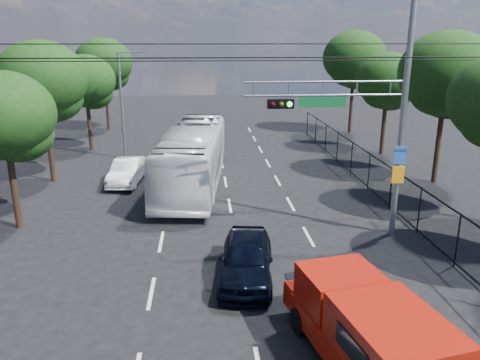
{
  "coord_description": "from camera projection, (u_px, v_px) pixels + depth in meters",
  "views": [
    {
      "loc": [
        -1.26,
        -9.44,
        7.74
      ],
      "look_at": [
        0.09,
        6.99,
        2.8
      ],
      "focal_mm": 35.0,
      "sensor_mm": 36.0,
      "label": 1
    }
  ],
  "objects": [
    {
      "name": "utility_wires",
      "position": [
        234.0,
        54.0,
        17.69
      ],
      "size": [
        22.0,
        5.04,
        0.74
      ],
      "color": "black",
      "rests_on": "ground"
    },
    {
      "name": "red_pickup",
      "position": [
        366.0,
        329.0,
        11.18
      ],
      "size": [
        3.04,
        5.9,
        2.1
      ],
      "color": "black",
      "rests_on": "ground"
    },
    {
      "name": "navy_hatchback",
      "position": [
        246.0,
        258.0,
        15.64
      ],
      "size": [
        2.29,
        4.52,
        1.48
      ],
      "primitive_type": "imported",
      "rotation": [
        0.0,
        0.0,
        -0.13
      ],
      "color": "black",
      "rests_on": "ground"
    },
    {
      "name": "white_van",
      "position": [
        127.0,
        171.0,
        26.24
      ],
      "size": [
        1.82,
        4.27,
        1.37
      ],
      "primitive_type": "imported",
      "rotation": [
        0.0,
        0.0,
        -0.09
      ],
      "color": "white",
      "rests_on": "ground"
    },
    {
      "name": "fence_right",
      "position": [
        382.0,
        181.0,
        23.25
      ],
      "size": [
        0.06,
        34.03,
        2.0
      ],
      "color": "black",
      "rests_on": "ground"
    },
    {
      "name": "tree_left_c",
      "position": [
        43.0,
        85.0,
        25.26
      ],
      "size": [
        4.8,
        4.8,
        7.8
      ],
      "color": "black",
      "rests_on": "ground"
    },
    {
      "name": "signal_mast",
      "position": [
        373.0,
        108.0,
        17.87
      ],
      "size": [
        6.43,
        0.39,
        9.5
      ],
      "color": "slate",
      "rests_on": "ground"
    },
    {
      "name": "streetlight_left",
      "position": [
        124.0,
        100.0,
        30.7
      ],
      "size": [
        2.09,
        0.22,
        7.08
      ],
      "color": "slate",
      "rests_on": "ground"
    },
    {
      "name": "tree_left_d",
      "position": [
        86.0,
        85.0,
        33.13
      ],
      "size": [
        4.2,
        4.2,
        6.83
      ],
      "color": "black",
      "rests_on": "ground"
    },
    {
      "name": "lane_markings",
      "position": [
        227.0,
        193.0,
        24.69
      ],
      "size": [
        6.12,
        38.0,
        0.01
      ],
      "color": "beige",
      "rests_on": "ground"
    },
    {
      "name": "tree_left_b",
      "position": [
        5.0,
        122.0,
        18.86
      ],
      "size": [
        4.08,
        4.08,
        6.63
      ],
      "color": "black",
      "rests_on": "ground"
    },
    {
      "name": "tree_right_e",
      "position": [
        354.0,
        63.0,
        39.2
      ],
      "size": [
        5.28,
        5.28,
        8.58
      ],
      "color": "black",
      "rests_on": "ground"
    },
    {
      "name": "white_bus",
      "position": [
        193.0,
        157.0,
        25.49
      ],
      "size": [
        4.0,
        12.05,
        3.29
      ],
      "primitive_type": "imported",
      "rotation": [
        0.0,
        0.0,
        -0.11
      ],
      "color": "silver",
      "rests_on": "ground"
    },
    {
      "name": "tree_right_c",
      "position": [
        446.0,
        79.0,
        24.96
      ],
      "size": [
        5.1,
        5.1,
        8.29
      ],
      "color": "black",
      "rests_on": "ground"
    },
    {
      "name": "tree_left_e",
      "position": [
        104.0,
        67.0,
        40.52
      ],
      "size": [
        4.92,
        4.92,
        7.99
      ],
      "color": "black",
      "rests_on": "ground"
    },
    {
      "name": "tree_right_d",
      "position": [
        387.0,
        84.0,
        31.86
      ],
      "size": [
        4.32,
        4.32,
        7.02
      ],
      "color": "black",
      "rests_on": "ground"
    }
  ]
}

